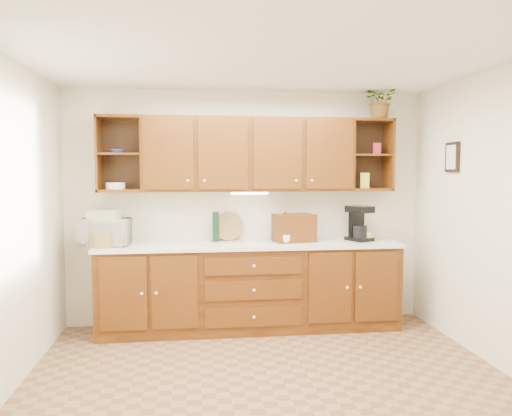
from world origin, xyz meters
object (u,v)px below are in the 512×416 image
object	(u,v)px
microwave	(105,232)
coffee_maker	(359,224)
bread_box	(294,228)
potted_plant	(381,101)

from	to	relation	value
microwave	coffee_maker	size ratio (longest dim) A/B	1.29
bread_box	coffee_maker	size ratio (longest dim) A/B	1.12
coffee_maker	potted_plant	world-z (taller)	potted_plant
microwave	coffee_maker	distance (m)	2.74
bread_box	coffee_maker	distance (m)	0.74
microwave	bread_box	xyz separation A→B (m)	(2.01, 0.03, 0.01)
bread_box	microwave	bearing A→B (deg)	170.20
microwave	bread_box	world-z (taller)	bread_box
potted_plant	bread_box	bearing A→B (deg)	-177.37
potted_plant	coffee_maker	bearing A→B (deg)	-170.88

